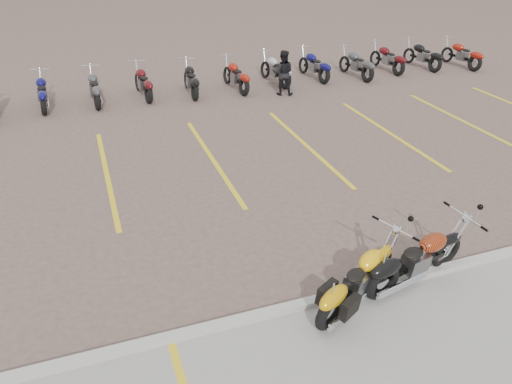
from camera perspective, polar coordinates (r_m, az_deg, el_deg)
ground at (r=9.87m, az=1.18°, el=-5.55°), size 100.00×100.00×0.00m
curb at (r=8.39m, az=6.15°, el=-12.48°), size 60.00×0.18×0.12m
parking_stripes at (r=13.19m, az=-5.01°, el=3.79°), size 38.00×5.50×0.01m
yellow_cruiser at (r=8.29m, az=11.07°, el=-10.10°), size 1.97×1.15×0.89m
flame_cruiser at (r=8.96m, az=17.43°, el=-7.56°), size 2.22×0.62×0.92m
person_b at (r=18.01m, az=3.10°, el=13.45°), size 0.95×0.87×1.57m
bg_bike_row at (r=18.40m, az=-5.01°, el=12.96°), size 22.17×2.03×1.10m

